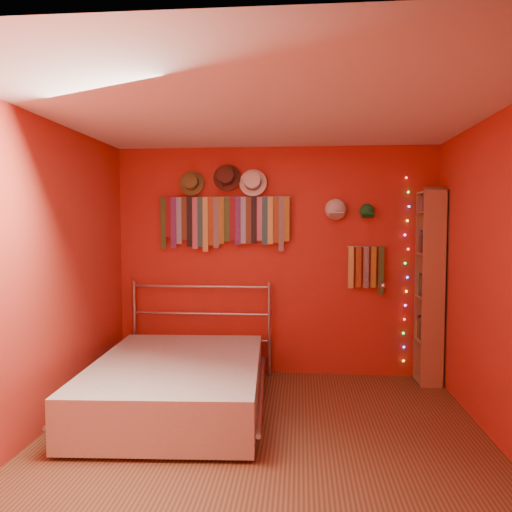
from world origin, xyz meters
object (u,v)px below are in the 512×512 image
(bookshelf, at_px, (434,286))
(bed, at_px, (178,383))
(reading_lamp, at_px, (383,286))
(tie_rack, at_px, (224,220))

(bookshelf, distance_m, bed, 2.76)
(reading_lamp, bearing_deg, bed, -153.84)
(tie_rack, height_order, reading_lamp, tie_rack)
(bookshelf, relative_size, bed, 0.93)
(tie_rack, relative_size, bookshelf, 0.72)
(tie_rack, xyz_separation_m, bookshelf, (2.22, -0.15, -0.69))
(bed, bearing_deg, bookshelf, 17.83)
(tie_rack, bearing_deg, bookshelf, -3.99)
(bookshelf, xyz_separation_m, bed, (-2.47, -0.95, -0.78))
(bookshelf, bearing_deg, reading_lamp, 179.15)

